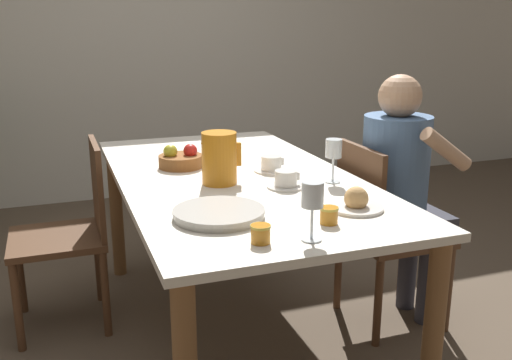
{
  "coord_description": "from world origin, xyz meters",
  "views": [
    {
      "loc": [
        -0.71,
        -2.24,
        1.39
      ],
      "look_at": [
        0.0,
        -0.27,
        0.81
      ],
      "focal_mm": 40.0,
      "sensor_mm": 36.0,
      "label": 1
    }
  ],
  "objects": [
    {
      "name": "ground_plane",
      "position": [
        0.0,
        0.0,
        0.0
      ],
      "size": [
        20.0,
        20.0,
        0.0
      ],
      "primitive_type": "plane",
      "color": "brown"
    },
    {
      "name": "chair_person_side",
      "position": [
        0.67,
        -0.12,
        0.47
      ],
      "size": [
        0.42,
        0.42,
        0.87
      ],
      "rotation": [
        0.0,
        0.0,
        -1.57
      ],
      "color": "#51331E",
      "rests_on": "ground_plane"
    },
    {
      "name": "red_pitcher",
      "position": [
        -0.1,
        -0.1,
        0.87
      ],
      "size": [
        0.17,
        0.14,
        0.21
      ],
      "color": "orange",
      "rests_on": "dining_table"
    },
    {
      "name": "serving_tray",
      "position": [
        -0.22,
        -0.5,
        0.77
      ],
      "size": [
        0.31,
        0.31,
        0.03
      ],
      "color": "#B7B2A8",
      "rests_on": "dining_table"
    },
    {
      "name": "wine_glass_water",
      "position": [
        0.34,
        -0.24,
        0.89
      ],
      "size": [
        0.07,
        0.07,
        0.18
      ],
      "color": "white",
      "rests_on": "dining_table"
    },
    {
      "name": "teacup_near_person",
      "position": [
        0.13,
        -0.25,
        0.79
      ],
      "size": [
        0.15,
        0.15,
        0.07
      ],
      "color": "silver",
      "rests_on": "dining_table"
    },
    {
      "name": "jam_jar_amber",
      "position": [
        -0.16,
        -0.76,
        0.79
      ],
      "size": [
        0.06,
        0.06,
        0.06
      ],
      "color": "#C67A1E",
      "rests_on": "dining_table"
    },
    {
      "name": "bread_plate",
      "position": [
        0.26,
        -0.58,
        0.78
      ],
      "size": [
        0.19,
        0.19,
        0.09
      ],
      "color": "silver",
      "rests_on": "dining_table"
    },
    {
      "name": "fruit_bowl",
      "position": [
        -0.18,
        0.21,
        0.8
      ],
      "size": [
        0.2,
        0.2,
        0.11
      ],
      "color": "brown",
      "rests_on": "dining_table"
    },
    {
      "name": "teacup_across",
      "position": [
        0.17,
        0.01,
        0.79
      ],
      "size": [
        0.15,
        0.15,
        0.07
      ],
      "color": "silver",
      "rests_on": "dining_table"
    },
    {
      "name": "chair_opposite",
      "position": [
        -0.67,
        0.37,
        0.47
      ],
      "size": [
        0.42,
        0.42,
        0.87
      ],
      "rotation": [
        0.0,
        0.0,
        1.57
      ],
      "color": "#51331E",
      "rests_on": "ground_plane"
    },
    {
      "name": "wine_glass_juice",
      "position": [
        -0.01,
        -0.8,
        0.89
      ],
      "size": [
        0.07,
        0.07,
        0.18
      ],
      "color": "white",
      "rests_on": "dining_table"
    },
    {
      "name": "dining_table",
      "position": [
        0.0,
        0.0,
        0.66
      ],
      "size": [
        0.96,
        1.82,
        0.76
      ],
      "color": "silver",
      "rests_on": "ground_plane"
    },
    {
      "name": "wall_back",
      "position": [
        0.0,
        2.38,
        1.3
      ],
      "size": [
        10.0,
        0.06,
        2.6
      ],
      "color": "beige",
      "rests_on": "ground_plane"
    },
    {
      "name": "jam_jar_red",
      "position": [
        0.1,
        -0.68,
        0.79
      ],
      "size": [
        0.06,
        0.06,
        0.06
      ],
      "color": "#C67A1E",
      "rests_on": "dining_table"
    },
    {
      "name": "person_seated",
      "position": [
        0.76,
        -0.13,
        0.69
      ],
      "size": [
        0.39,
        0.41,
        1.17
      ],
      "rotation": [
        0.0,
        0.0,
        -1.57
      ],
      "color": "#33333D",
      "rests_on": "ground_plane"
    }
  ]
}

